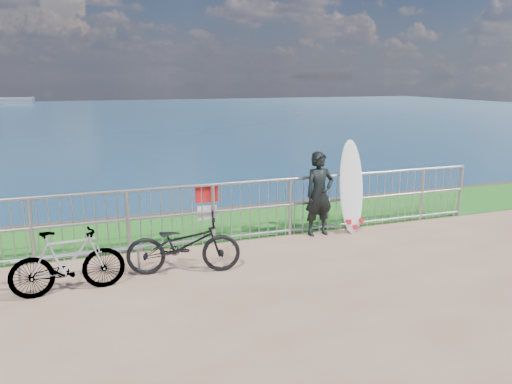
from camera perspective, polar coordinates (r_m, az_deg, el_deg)
name	(u,v)px	position (r m, az deg, el deg)	size (l,w,h in m)	color
grass_strip	(224,224)	(10.28, -3.71, -3.68)	(120.00, 120.00, 0.00)	#1D651B
railing	(241,210)	(9.12, -1.78, -2.11)	(10.06, 0.10, 1.13)	#94979C
surfer	(319,194)	(9.49, 7.25, -0.22)	(0.58, 0.38, 1.60)	black
surfboard	(351,190)	(9.80, 10.85, 0.23)	(0.53, 0.49, 1.80)	white
bicycle_near	(183,244)	(7.76, -8.29, -5.95)	(0.60, 1.73, 0.91)	black
bicycle_far	(68,262)	(7.44, -20.71, -7.46)	(0.44, 1.54, 0.93)	black
bike_rack	(81,257)	(7.96, -19.42, -7.06)	(1.89, 0.05, 0.39)	#94979C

